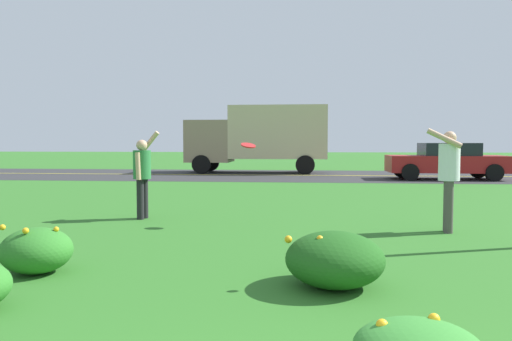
% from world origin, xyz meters
% --- Properties ---
extents(ground_plane, '(120.00, 120.00, 0.00)m').
position_xyz_m(ground_plane, '(0.00, 10.62, 0.00)').
color(ground_plane, '#2D6B23').
extents(highway_strip, '(120.00, 7.91, 0.01)m').
position_xyz_m(highway_strip, '(0.00, 21.24, 0.00)').
color(highway_strip, '#2D2D30').
rests_on(highway_strip, ground).
extents(highway_center_stripe, '(120.00, 0.16, 0.00)m').
position_xyz_m(highway_center_stripe, '(0.00, 21.24, 0.01)').
color(highway_center_stripe, yellow).
rests_on(highway_center_stripe, ground).
extents(daylily_clump_mid_center, '(1.03, 1.07, 0.57)m').
position_xyz_m(daylily_clump_mid_center, '(-0.39, 4.09, 0.29)').
color(daylily_clump_mid_center, '#1E5619').
rests_on(daylily_clump_mid_center, ground).
extents(daylily_clump_mid_left, '(0.80, 0.80, 0.58)m').
position_xyz_m(daylily_clump_mid_left, '(-3.75, 4.29, 0.26)').
color(daylily_clump_mid_left, '#2D7526').
rests_on(daylily_clump_mid_left, ground).
extents(person_thrower_green_shirt, '(0.48, 0.51, 1.72)m').
position_xyz_m(person_thrower_green_shirt, '(-3.85, 8.34, 0.92)').
color(person_thrower_green_shirt, '#287038').
rests_on(person_thrower_green_shirt, ground).
extents(person_catcher_white_shirt, '(0.58, 0.52, 1.72)m').
position_xyz_m(person_catcher_white_shirt, '(1.66, 7.43, 1.01)').
color(person_catcher_white_shirt, silver).
rests_on(person_catcher_white_shirt, ground).
extents(frisbee_red, '(0.28, 0.27, 0.14)m').
position_xyz_m(frisbee_red, '(-1.72, 7.85, 1.43)').
color(frisbee_red, red).
extents(car_red_center_left, '(4.50, 2.00, 1.45)m').
position_xyz_m(car_red_center_left, '(4.87, 19.46, 0.74)').
color(car_red_center_left, maroon).
rests_on(car_red_center_left, ground).
extents(box_truck_tan, '(6.70, 2.46, 3.20)m').
position_xyz_m(box_truck_tan, '(-2.91, 23.02, 1.80)').
color(box_truck_tan, '#937F60').
rests_on(box_truck_tan, ground).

